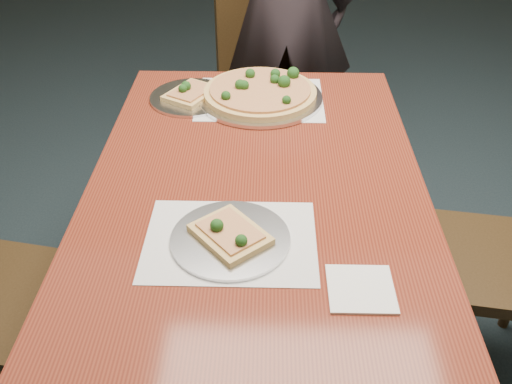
{
  "coord_description": "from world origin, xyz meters",
  "views": [
    {
      "loc": [
        -0.2,
        -1.37,
        1.63
      ],
      "look_at": [
        -0.23,
        -0.17,
        0.75
      ],
      "focal_mm": 40.0,
      "sensor_mm": 36.0,
      "label": 1
    }
  ],
  "objects_px": {
    "pizza_pan": "(261,93)",
    "slice_plate_near": "(230,237)",
    "diner": "(285,2)",
    "dining_table": "(256,219)",
    "chair_far": "(270,81)",
    "slice_plate_far": "(191,95)"
  },
  "relations": [
    {
      "from": "dining_table",
      "to": "slice_plate_near",
      "type": "xyz_separation_m",
      "value": [
        -0.06,
        -0.2,
        0.11
      ]
    },
    {
      "from": "pizza_pan",
      "to": "slice_plate_far",
      "type": "distance_m",
      "value": 0.23
    },
    {
      "from": "pizza_pan",
      "to": "slice_plate_far",
      "type": "bearing_deg",
      "value": -179.5
    },
    {
      "from": "pizza_pan",
      "to": "slice_plate_near",
      "type": "bearing_deg",
      "value": -94.52
    },
    {
      "from": "chair_far",
      "to": "diner",
      "type": "distance_m",
      "value": 0.35
    },
    {
      "from": "dining_table",
      "to": "chair_far",
      "type": "bearing_deg",
      "value": 88.4
    },
    {
      "from": "diner",
      "to": "dining_table",
      "type": "bearing_deg",
      "value": 85.04
    },
    {
      "from": "pizza_pan",
      "to": "diner",
      "type": "bearing_deg",
      "value": 82.94
    },
    {
      "from": "dining_table",
      "to": "slice_plate_far",
      "type": "bearing_deg",
      "value": 113.55
    },
    {
      "from": "chair_far",
      "to": "slice_plate_near",
      "type": "relative_size",
      "value": 3.25
    },
    {
      "from": "dining_table",
      "to": "slice_plate_far",
      "type": "xyz_separation_m",
      "value": [
        -0.23,
        0.53,
        0.1
      ]
    },
    {
      "from": "pizza_pan",
      "to": "slice_plate_near",
      "type": "xyz_separation_m",
      "value": [
        -0.06,
        -0.73,
        -0.01
      ]
    },
    {
      "from": "diner",
      "to": "pizza_pan",
      "type": "relative_size",
      "value": 4.06
    },
    {
      "from": "pizza_pan",
      "to": "slice_plate_far",
      "type": "height_order",
      "value": "pizza_pan"
    },
    {
      "from": "dining_table",
      "to": "slice_plate_far",
      "type": "height_order",
      "value": "slice_plate_far"
    },
    {
      "from": "diner",
      "to": "slice_plate_far",
      "type": "bearing_deg",
      "value": 65.22
    },
    {
      "from": "dining_table",
      "to": "chair_far",
      "type": "xyz_separation_m",
      "value": [
        0.03,
        1.17,
        -0.14
      ]
    },
    {
      "from": "dining_table",
      "to": "diner",
      "type": "distance_m",
      "value": 1.27
    },
    {
      "from": "slice_plate_near",
      "to": "slice_plate_far",
      "type": "relative_size",
      "value": 1.0
    },
    {
      "from": "pizza_pan",
      "to": "slice_plate_far",
      "type": "xyz_separation_m",
      "value": [
        -0.23,
        -0.0,
        -0.01
      ]
    },
    {
      "from": "diner",
      "to": "slice_plate_far",
      "type": "relative_size",
      "value": 6.05
    },
    {
      "from": "dining_table",
      "to": "pizza_pan",
      "type": "relative_size",
      "value": 3.6
    }
  ]
}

